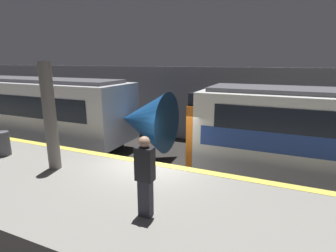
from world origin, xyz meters
The scene contains 6 objects.
ground_plane centered at (0.00, 0.00, 0.00)m, with size 120.00×120.00×0.00m, color #282623.
platform centered at (0.00, -2.23, 0.55)m, with size 40.00×4.46×1.11m.
station_rear_barrier centered at (0.00, 6.39, 2.02)m, with size 50.00×0.15×4.04m.
support_pillar_near centered at (-2.53, -1.70, 2.72)m, with size 0.37×0.37×3.24m.
person_waiting centered at (1.29, -2.85, 2.05)m, with size 0.38×0.24×1.78m.
trash_bin centered at (-5.08, -1.56, 1.53)m, with size 0.44×0.44×0.85m.
Camera 1 is at (3.74, -7.28, 4.35)m, focal length 28.00 mm.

